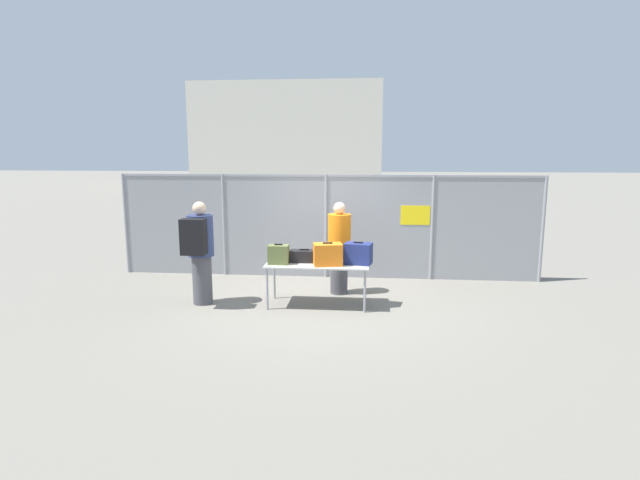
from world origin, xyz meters
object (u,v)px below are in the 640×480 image
suitcase_orange (328,254)px  suitcase_navy (358,253)px  utility_trailer (373,241)px  suitcase_olive (279,254)px  suitcase_black (304,256)px  inspection_table (317,266)px  security_worker_near (339,247)px  traveler_hooded (200,249)px

suitcase_orange → suitcase_navy: suitcase_orange is taller
suitcase_navy → suitcase_orange: bearing=-164.3°
utility_trailer → suitcase_orange: bearing=-100.8°
utility_trailer → suitcase_olive: bearing=-111.3°
suitcase_navy → suitcase_black: bearing=176.5°
inspection_table → utility_trailer: size_ratio=0.41×
security_worker_near → suitcase_orange: bearing=65.3°
security_worker_near → utility_trailer: (0.68, 3.38, -0.49)m
inspection_table → suitcase_orange: size_ratio=3.33×
suitcase_olive → security_worker_near: size_ratio=0.20×
traveler_hooded → inspection_table: bearing=6.5°
suitcase_black → suitcase_orange: size_ratio=0.94×
utility_trailer → inspection_table: bearing=-103.6°
suitcase_olive → suitcase_navy: 1.36m
suitcase_navy → security_worker_near: 0.85m
suitcase_black → traveler_hooded: size_ratio=0.27×
suitcase_olive → suitcase_orange: bearing=-0.7°
inspection_table → suitcase_olive: size_ratio=5.03×
suitcase_orange → utility_trailer: 4.39m
inspection_table → traveler_hooded: 2.06m
suitcase_olive → inspection_table: bearing=9.2°
suitcase_olive → suitcase_navy: (1.36, 0.13, 0.02)m
inspection_table → security_worker_near: security_worker_near is taller
suitcase_orange → suitcase_navy: (0.51, 0.14, -0.00)m
suitcase_orange → traveler_hooded: bearing=-179.2°
inspection_table → utility_trailer: (1.00, 4.17, -0.29)m
suitcase_black → security_worker_near: (0.57, 0.71, 0.04)m
inspection_table → suitcase_navy: size_ratio=3.49×
traveler_hooded → security_worker_near: traveler_hooded is taller
suitcase_black → utility_trailer: suitcase_black is taller
suitcase_navy → utility_trailer: size_ratio=0.12×
inspection_table → suitcase_navy: suitcase_navy is taller
traveler_hooded → utility_trailer: 5.31m
inspection_table → traveler_hooded: traveler_hooded is taller
suitcase_black → suitcase_orange: bearing=-25.3°
suitcase_orange → utility_trailer: bearing=79.2°
utility_trailer → suitcase_black: bearing=-106.9°
suitcase_olive → suitcase_navy: bearing=5.7°
suitcase_navy → utility_trailer: (0.31, 4.14, -0.52)m
inspection_table → suitcase_olive: bearing=-170.8°
traveler_hooded → suitcase_navy: bearing=6.0°
suitcase_black → security_worker_near: size_ratio=0.29×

